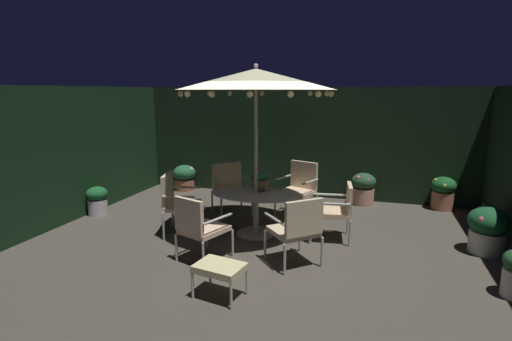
# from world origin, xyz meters

# --- Properties ---
(ground_plane) EXTENTS (8.00, 6.43, 0.02)m
(ground_plane) POSITION_xyz_m (0.00, 0.00, -0.01)
(ground_plane) COLOR #443E35
(hedge_backdrop_rear) EXTENTS (8.00, 0.30, 2.45)m
(hedge_backdrop_rear) POSITION_xyz_m (0.00, 3.07, 1.23)
(hedge_backdrop_rear) COLOR black
(hedge_backdrop_rear) RESTS_ON ground_plane
(hedge_backdrop_left) EXTENTS (0.30, 6.43, 2.45)m
(hedge_backdrop_left) POSITION_xyz_m (-3.85, 0.00, 1.23)
(hedge_backdrop_left) COLOR black
(hedge_backdrop_left) RESTS_ON ground_plane
(patio_dining_table) EXTENTS (1.51, 1.01, 0.71)m
(patio_dining_table) POSITION_xyz_m (-0.26, 0.27, 0.53)
(patio_dining_table) COLOR #B6AEA3
(patio_dining_table) RESTS_ON ground_plane
(patio_umbrella) EXTENTS (2.50, 2.50, 2.78)m
(patio_umbrella) POSITION_xyz_m (-0.26, 0.27, 2.54)
(patio_umbrella) COLOR #B7ADAC
(patio_umbrella) RESTS_ON ground_plane
(centerpiece_planter) EXTENTS (0.31, 0.31, 0.38)m
(centerpiece_planter) POSITION_xyz_m (-0.25, 0.48, 0.91)
(centerpiece_planter) COLOR #7F664C
(centerpiece_planter) RESTS_ON patio_dining_table
(patio_chair_north) EXTENTS (0.71, 0.77, 1.03)m
(patio_chair_north) POSITION_xyz_m (-1.53, -0.08, 0.60)
(patio_chair_north) COLOR #B9AEA5
(patio_chair_north) RESTS_ON ground_plane
(patio_chair_northeast) EXTENTS (0.74, 0.78, 0.95)m
(patio_chair_northeast) POSITION_xyz_m (-0.71, -0.97, 0.54)
(patio_chair_northeast) COLOR #B3ADA6
(patio_chair_northeast) RESTS_ON ground_plane
(patio_chair_east) EXTENTS (0.85, 0.85, 0.98)m
(patio_chair_east) POSITION_xyz_m (0.62, -0.71, 0.56)
(patio_chair_east) COLOR #B3B5AB
(patio_chair_east) RESTS_ON ground_plane
(patio_chair_southeast) EXTENTS (0.70, 0.65, 0.92)m
(patio_chair_southeast) POSITION_xyz_m (1.05, 0.44, 0.53)
(patio_chair_southeast) COLOR #B4B2A8
(patio_chair_southeast) RESTS_ON ground_plane
(patio_chair_south) EXTENTS (0.80, 0.76, 1.03)m
(patio_chair_south) POSITION_xyz_m (0.24, 1.50, 0.60)
(patio_chair_south) COLOR #B9B0AA
(patio_chair_south) RESTS_ON ground_plane
(patio_chair_southwest) EXTENTS (0.90, 0.90, 0.96)m
(patio_chair_southwest) POSITION_xyz_m (-1.11, 1.29, 0.55)
(patio_chair_southwest) COLOR #BBAEA3
(patio_chair_southwest) RESTS_ON ground_plane
(ottoman_footrest) EXTENTS (0.61, 0.49, 0.40)m
(ottoman_footrest) POSITION_xyz_m (-0.07, -1.79, 0.35)
(ottoman_footrest) COLOR #B4B2A8
(ottoman_footrest) RESTS_ON ground_plane
(potted_plant_back_left) EXTENTS (0.48, 0.48, 0.67)m
(potted_plant_back_left) POSITION_xyz_m (2.95, 2.73, 0.36)
(potted_plant_back_left) COLOR #B26E4E
(potted_plant_back_left) RESTS_ON ground_plane
(potted_plant_back_center) EXTENTS (0.40, 0.40, 0.56)m
(potted_plant_back_center) POSITION_xyz_m (-3.51, 0.39, 0.29)
(potted_plant_back_center) COLOR silver
(potted_plant_back_center) RESTS_ON ground_plane
(potted_plant_left_near) EXTENTS (0.40, 0.40, 0.54)m
(potted_plant_left_near) POSITION_xyz_m (3.42, 1.28, 0.31)
(potted_plant_left_near) COLOR tan
(potted_plant_left_near) RESTS_ON ground_plane
(potted_plant_right_far) EXTENTS (0.57, 0.57, 0.69)m
(potted_plant_right_far) POSITION_xyz_m (3.23, 0.54, 0.37)
(potted_plant_right_far) COLOR beige
(potted_plant_right_far) RESTS_ON ground_plane
(potted_plant_front_corner) EXTENTS (0.51, 0.51, 0.67)m
(potted_plant_front_corner) POSITION_xyz_m (1.39, 2.63, 0.36)
(potted_plant_front_corner) COLOR tan
(potted_plant_front_corner) RESTS_ON ground_plane
(potted_plant_back_right) EXTENTS (0.55, 0.55, 0.61)m
(potted_plant_back_right) POSITION_xyz_m (-2.80, 2.65, 0.32)
(potted_plant_back_right) COLOR #A36342
(potted_plant_back_right) RESTS_ON ground_plane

